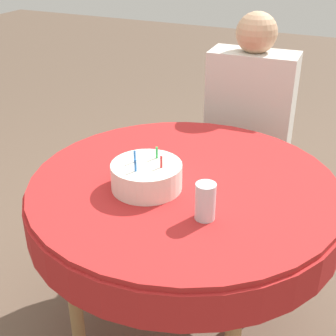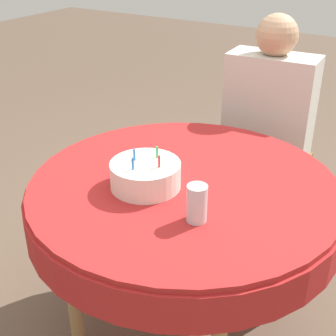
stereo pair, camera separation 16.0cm
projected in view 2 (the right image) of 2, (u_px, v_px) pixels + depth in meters
The scene contains 6 objects.
ground_plane at pixel (181, 328), 1.96m from camera, with size 12.00×12.00×0.00m, color brown.
dining_table at pixel (184, 202), 1.66m from camera, with size 1.10×1.10×0.71m.
chair at pixel (269, 145), 2.41m from camera, with size 0.43×0.43×0.92m.
person at pixel (267, 114), 2.24m from camera, with size 0.42×0.31×1.15m.
birthday_cake at pixel (145, 175), 1.58m from camera, with size 0.24×0.24×0.13m.
drinking_glass at pixel (197, 203), 1.39m from camera, with size 0.06×0.06×0.12m.
Camera 2 is at (0.69, -1.23, 1.51)m, focal length 50.00 mm.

